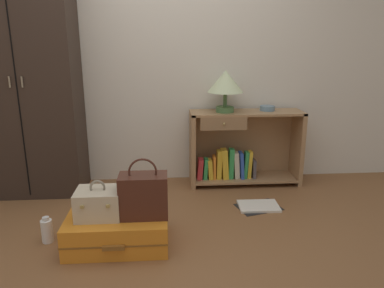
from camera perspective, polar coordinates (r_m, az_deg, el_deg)
ground_plane at (r=2.55m, az=-6.08°, el=-16.89°), size 9.00×9.00×0.00m
back_wall at (r=3.66m, az=-5.94°, el=14.43°), size 6.40×0.10×2.60m
wardrobe at (r=3.59m, az=-24.29°, el=9.14°), size 0.88×0.47×2.10m
bookshelf at (r=3.65m, az=7.50°, el=-0.82°), size 1.08×0.34×0.73m
table_lamp at (r=3.47m, az=5.21°, el=9.36°), size 0.34×0.34×0.39m
bowl at (r=3.63m, az=11.58°, el=5.45°), size 0.14×0.14×0.05m
suitcase_large at (r=2.68m, az=-11.36°, el=-12.77°), size 0.69×0.50×0.22m
train_case at (r=2.59m, az=-14.26°, el=-8.84°), size 0.30×0.25×0.26m
handbag at (r=2.52m, az=-7.51°, el=-7.84°), size 0.32×0.19×0.41m
bottle at (r=2.84m, az=-21.54°, el=-12.34°), size 0.08×0.08×0.19m
open_book_on_floor at (r=3.24m, az=10.26°, el=-9.46°), size 0.41×0.34×0.02m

